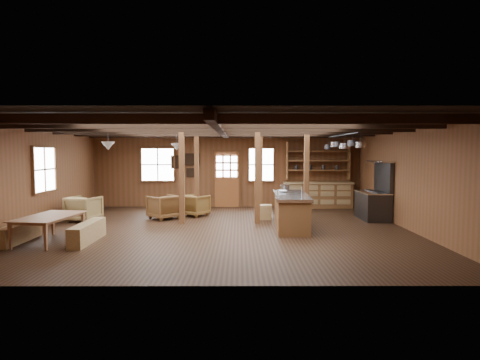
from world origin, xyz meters
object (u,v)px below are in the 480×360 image
Objects in this scene: armchair_b at (195,205)px; armchair_c at (84,209)px; dining_table at (51,229)px; commercial_range at (374,200)px; armchair_a at (164,207)px; kitchen_island at (291,211)px.

armchair_b is 3.39m from armchair_c.
armchair_b is (2.93, 3.77, 0.04)m from dining_table.
commercial_range is 2.36× the size of armchair_b.
dining_table is at bearing 15.05° from armchair_a.
kitchen_island is at bearing -67.39° from dining_table.
armchair_c is (-3.23, -1.02, 0.04)m from armchair_b.
dining_table is at bearing -160.07° from commercial_range.
armchair_c reaches higher than armchair_a.
dining_table is 4.77m from armchair_b.
kitchen_island is 3.31× the size of armchair_b.
commercial_range is 8.86m from armchair_c.
armchair_c reaches higher than dining_table.
kitchen_island is 3.11m from commercial_range.
kitchen_island is 6.18m from armchair_c.
armchair_b is 0.91× the size of armchair_c.
dining_table is at bearing 110.91° from armchair_c.
kitchen_island is 4.06m from armchair_a.
armchair_c is at bearing 50.10° from armchair_b.
dining_table is (-5.79, -1.68, -0.17)m from kitchen_island.
armchair_a is at bearing 179.23° from commercial_range.
armchair_c is at bearing 12.69° from dining_table.
kitchen_island reaches higher than dining_table.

